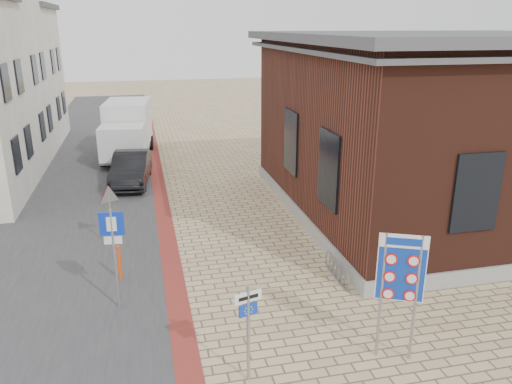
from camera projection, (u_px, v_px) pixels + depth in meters
name	position (u px, v px, depth m)	size (l,w,h in m)	color
ground	(268.00, 333.00, 12.01)	(120.00, 120.00, 0.00)	tan
road_strip	(85.00, 175.00, 24.67)	(7.00, 60.00, 0.02)	#38383A
curb_strip	(162.00, 203.00, 20.81)	(0.60, 40.00, 0.02)	maroon
brick_building	(448.00, 122.00, 19.31)	(13.00, 13.00, 6.80)	gray
bike_rack	(337.00, 270.00, 14.53)	(0.08, 1.80, 0.60)	slate
sedan	(131.00, 168.00, 23.18)	(1.55, 4.45, 1.47)	black
box_truck	(127.00, 130.00, 27.63)	(2.90, 5.97, 3.02)	slate
border_sign	(401.00, 271.00, 10.49)	(0.95, 0.45, 2.97)	gray
essen_sign	(248.00, 320.00, 10.00)	(0.58, 0.19, 2.20)	gray
parking_sign	(113.00, 241.00, 12.50)	(0.61, 0.11, 2.76)	gray
yield_sign	(110.00, 202.00, 16.23)	(0.70, 0.36, 2.10)	gray
bollard	(120.00, 263.00, 14.37)	(0.10, 0.10, 1.07)	#F8450D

